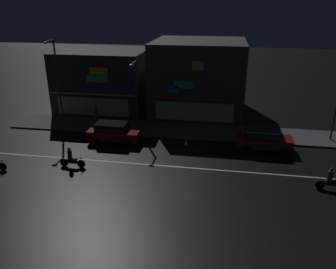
{
  "coord_description": "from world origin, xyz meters",
  "views": [
    {
      "loc": [
        2.59,
        -21.16,
        11.05
      ],
      "look_at": [
        -1.29,
        1.86,
        1.72
      ],
      "focal_mm": 35.58,
      "sensor_mm": 36.0,
      "label": 1
    }
  ],
  "objects_px": {
    "pedestrian_on_sidewalk": "(96,114)",
    "motorcycle_lead": "(331,181)",
    "streetlamp_west": "(56,75)",
    "motorcycle_following": "(72,159)",
    "parked_car_near_kerb": "(263,140)",
    "streetlamp_mid": "(136,89)",
    "parked_car_trailing": "(114,132)",
    "traffic_cone": "(186,142)"
  },
  "relations": [
    {
      "from": "pedestrian_on_sidewalk",
      "to": "motorcycle_lead",
      "type": "bearing_deg",
      "value": -147.62
    },
    {
      "from": "streetlamp_west",
      "to": "motorcycle_following",
      "type": "height_order",
      "value": "streetlamp_west"
    },
    {
      "from": "streetlamp_west",
      "to": "parked_car_near_kerb",
      "type": "height_order",
      "value": "streetlamp_west"
    },
    {
      "from": "streetlamp_west",
      "to": "motorcycle_following",
      "type": "xyz_separation_m",
      "value": [
        5.07,
        -8.78,
        -4.06
      ]
    },
    {
      "from": "pedestrian_on_sidewalk",
      "to": "motorcycle_following",
      "type": "distance_m",
      "value": 9.23
    },
    {
      "from": "streetlamp_mid",
      "to": "motorcycle_lead",
      "type": "relative_size",
      "value": 3.24
    },
    {
      "from": "streetlamp_mid",
      "to": "pedestrian_on_sidewalk",
      "type": "height_order",
      "value": "streetlamp_mid"
    },
    {
      "from": "pedestrian_on_sidewalk",
      "to": "motorcycle_lead",
      "type": "xyz_separation_m",
      "value": [
        18.98,
        -9.29,
        -0.35
      ]
    },
    {
      "from": "streetlamp_west",
      "to": "motorcycle_lead",
      "type": "distance_m",
      "value": 24.52
    },
    {
      "from": "parked_car_trailing",
      "to": "traffic_cone",
      "type": "bearing_deg",
      "value": -176.41
    },
    {
      "from": "motorcycle_lead",
      "to": "pedestrian_on_sidewalk",
      "type": "bearing_deg",
      "value": -29.18
    },
    {
      "from": "streetlamp_west",
      "to": "streetlamp_mid",
      "type": "xyz_separation_m",
      "value": [
        7.75,
        -0.55,
        -0.86
      ]
    },
    {
      "from": "streetlamp_mid",
      "to": "pedestrian_on_sidewalk",
      "type": "xyz_separation_m",
      "value": [
        -4.27,
        0.85,
        -2.85
      ]
    },
    {
      "from": "streetlamp_mid",
      "to": "parked_car_near_kerb",
      "type": "relative_size",
      "value": 1.43
    },
    {
      "from": "parked_car_near_kerb",
      "to": "traffic_cone",
      "type": "bearing_deg",
      "value": -179.68
    },
    {
      "from": "motorcycle_following",
      "to": "streetlamp_west",
      "type": "bearing_deg",
      "value": -55.4
    },
    {
      "from": "motorcycle_lead",
      "to": "streetlamp_west",
      "type": "bearing_deg",
      "value": -24.91
    },
    {
      "from": "streetlamp_mid",
      "to": "traffic_cone",
      "type": "xyz_separation_m",
      "value": [
        4.92,
        -2.87,
        -3.56
      ]
    },
    {
      "from": "parked_car_trailing",
      "to": "motorcycle_following",
      "type": "height_order",
      "value": "parked_car_trailing"
    },
    {
      "from": "pedestrian_on_sidewalk",
      "to": "parked_car_trailing",
      "type": "height_order",
      "value": "pedestrian_on_sidewalk"
    },
    {
      "from": "streetlamp_mid",
      "to": "traffic_cone",
      "type": "height_order",
      "value": "streetlamp_mid"
    },
    {
      "from": "parked_car_trailing",
      "to": "motorcycle_following",
      "type": "relative_size",
      "value": 2.26
    },
    {
      "from": "pedestrian_on_sidewalk",
      "to": "parked_car_near_kerb",
      "type": "relative_size",
      "value": 0.42
    },
    {
      "from": "traffic_cone",
      "to": "pedestrian_on_sidewalk",
      "type": "bearing_deg",
      "value": 157.96
    },
    {
      "from": "streetlamp_mid",
      "to": "pedestrian_on_sidewalk",
      "type": "bearing_deg",
      "value": 168.71
    },
    {
      "from": "streetlamp_mid",
      "to": "parked_car_trailing",
      "type": "bearing_deg",
      "value": -109.82
    },
    {
      "from": "streetlamp_west",
      "to": "parked_car_trailing",
      "type": "bearing_deg",
      "value": -30.01
    },
    {
      "from": "parked_car_near_kerb",
      "to": "motorcycle_lead",
      "type": "bearing_deg",
      "value": -57.2
    },
    {
      "from": "streetlamp_west",
      "to": "traffic_cone",
      "type": "distance_m",
      "value": 13.85
    },
    {
      "from": "streetlamp_mid",
      "to": "parked_car_near_kerb",
      "type": "distance_m",
      "value": 11.83
    },
    {
      "from": "motorcycle_following",
      "to": "traffic_cone",
      "type": "xyz_separation_m",
      "value": [
        7.6,
        5.36,
        -0.36
      ]
    },
    {
      "from": "streetlamp_mid",
      "to": "streetlamp_west",
      "type": "bearing_deg",
      "value": 175.95
    },
    {
      "from": "parked_car_trailing",
      "to": "motorcycle_lead",
      "type": "height_order",
      "value": "parked_car_trailing"
    },
    {
      "from": "streetlamp_mid",
      "to": "motorcycle_following",
      "type": "relative_size",
      "value": 3.24
    },
    {
      "from": "motorcycle_following",
      "to": "streetlamp_mid",
      "type": "bearing_deg",
      "value": -103.45
    },
    {
      "from": "motorcycle_lead",
      "to": "traffic_cone",
      "type": "distance_m",
      "value": 11.26
    },
    {
      "from": "motorcycle_lead",
      "to": "motorcycle_following",
      "type": "bearing_deg",
      "value": -3.79
    },
    {
      "from": "streetlamp_mid",
      "to": "parked_car_near_kerb",
      "type": "bearing_deg",
      "value": -14.33
    },
    {
      "from": "motorcycle_lead",
      "to": "traffic_cone",
      "type": "bearing_deg",
      "value": -32.74
    },
    {
      "from": "motorcycle_following",
      "to": "parked_car_near_kerb",
      "type": "bearing_deg",
      "value": -154.02
    },
    {
      "from": "parked_car_near_kerb",
      "to": "motorcycle_lead",
      "type": "distance_m",
      "value": 6.67
    },
    {
      "from": "streetlamp_mid",
      "to": "motorcycle_lead",
      "type": "bearing_deg",
      "value": -29.85
    }
  ]
}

